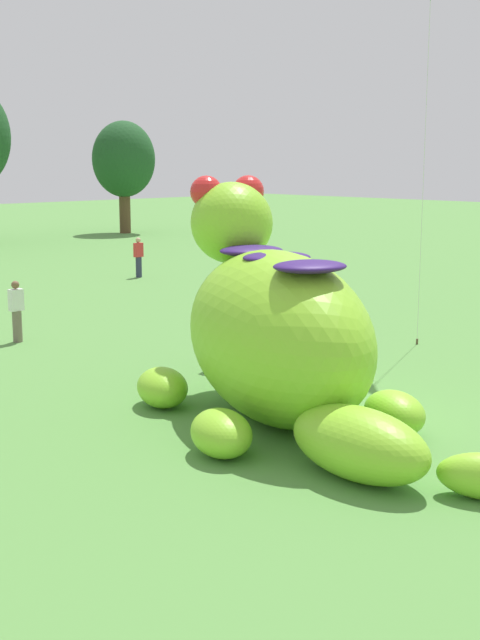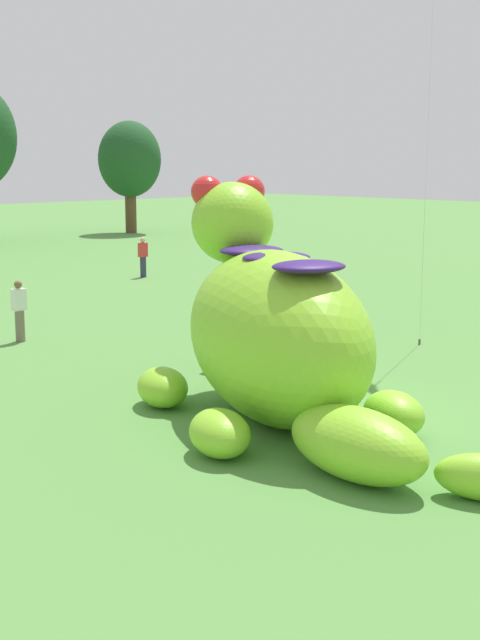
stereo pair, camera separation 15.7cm
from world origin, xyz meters
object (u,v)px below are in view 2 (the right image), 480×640
object	(u,v)px
giant_inflatable_creature	(277,334)
spectator_mid_field	(143,257)
spectator_near_inflatable	(220,333)
spectator_by_cars	(19,311)

from	to	relation	value
giant_inflatable_creature	spectator_mid_field	world-z (taller)	giant_inflatable_creature
spectator_near_inflatable	spectator_by_cars	distance (m)	6.38
giant_inflatable_creature	spectator_by_cars	xyz separation A→B (m)	(0.02, 9.95, -0.85)
spectator_near_inflatable	spectator_mid_field	world-z (taller)	same
spectator_near_inflatable	giant_inflatable_creature	bearing A→B (deg)	-117.75
giant_inflatable_creature	spectator_mid_field	xyz separation A→B (m)	(10.52, 18.27, -0.85)
spectator_near_inflatable	spectator_by_cars	size ratio (longest dim) A/B	1.00
giant_inflatable_creature	spectator_by_cars	bearing A→B (deg)	89.91
giant_inflatable_creature	spectator_near_inflatable	bearing A→B (deg)	62.25
spectator_near_inflatable	spectator_mid_field	bearing A→B (deg)	59.49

